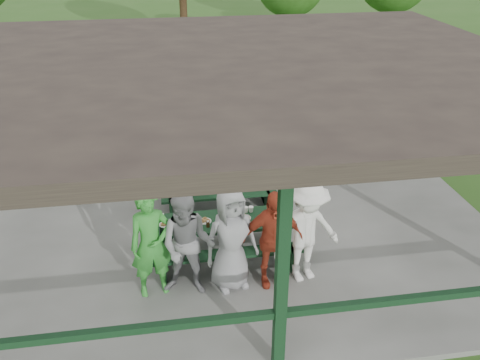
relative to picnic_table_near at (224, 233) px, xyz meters
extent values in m
plane|color=#2C571B|center=(0.39, 1.20, -0.57)|extent=(90.00, 90.00, 0.00)
cube|color=#62625D|center=(0.39, 1.20, -0.52)|extent=(10.00, 8.00, 0.10)
cube|color=black|center=(0.39, -2.60, 1.03)|extent=(0.15, 0.15, 3.00)
cube|color=black|center=(-4.41, 5.00, 1.03)|extent=(0.15, 0.15, 3.00)
cube|color=black|center=(0.39, 5.00, 1.03)|extent=(0.15, 0.15, 3.00)
cube|color=black|center=(5.19, 5.00, 1.03)|extent=(0.15, 0.15, 3.00)
cube|color=black|center=(-2.01, -2.60, 0.43)|extent=(4.65, 0.10, 0.10)
cube|color=black|center=(2.79, -2.60, 0.43)|extent=(4.65, 0.10, 0.10)
cube|color=black|center=(-2.01, 5.00, 0.43)|extent=(4.65, 0.10, 0.10)
cube|color=black|center=(2.79, 5.00, 0.43)|extent=(4.65, 0.10, 0.10)
cube|color=black|center=(0.39, -2.60, 2.43)|extent=(9.80, 0.15, 0.20)
cube|color=black|center=(0.39, 5.00, 2.43)|extent=(9.80, 0.15, 0.20)
cube|color=#2B221F|center=(0.39, 1.20, 2.65)|extent=(10.60, 8.60, 0.24)
cube|color=black|center=(0.00, 0.00, 0.25)|extent=(2.52, 0.75, 0.06)
cube|color=black|center=(0.00, -0.55, -0.05)|extent=(2.52, 0.28, 0.05)
cube|color=black|center=(0.00, 0.55, -0.05)|extent=(2.52, 0.28, 0.05)
cube|color=black|center=(-1.08, 0.00, -0.10)|extent=(0.06, 0.70, 0.75)
cube|color=black|center=(1.08, 0.00, -0.10)|extent=(0.06, 0.70, 0.75)
cube|color=black|center=(-1.08, 0.00, -0.25)|extent=(0.06, 1.39, 0.45)
cube|color=black|center=(1.08, 0.00, -0.25)|extent=(0.06, 1.39, 0.45)
cube|color=black|center=(0.09, 2.00, 0.25)|extent=(2.35, 0.75, 0.06)
cube|color=black|center=(0.09, 1.45, -0.05)|extent=(2.35, 0.28, 0.05)
cube|color=black|center=(0.09, 2.55, -0.05)|extent=(2.35, 0.28, 0.05)
cube|color=black|center=(-0.90, 2.00, -0.10)|extent=(0.06, 0.70, 0.75)
cube|color=black|center=(1.08, 2.00, -0.10)|extent=(0.06, 0.70, 0.75)
cube|color=black|center=(-0.90, 2.00, -0.25)|extent=(0.06, 1.39, 0.45)
cube|color=black|center=(1.08, 2.00, -0.25)|extent=(0.06, 1.39, 0.45)
cylinder|color=white|center=(-1.01, 0.00, 0.28)|extent=(0.22, 0.22, 0.01)
torus|color=#8F5D32|center=(-1.05, -0.02, 0.31)|extent=(0.10, 0.10, 0.03)
torus|color=#8F5D32|center=(-0.97, -0.02, 0.31)|extent=(0.10, 0.10, 0.03)
torus|color=#8F5D32|center=(-1.01, 0.04, 0.31)|extent=(0.10, 0.10, 0.03)
cylinder|color=white|center=(-0.33, 0.00, 0.28)|extent=(0.22, 0.22, 0.01)
torus|color=#8F5D32|center=(-0.37, -0.02, 0.31)|extent=(0.10, 0.10, 0.03)
torus|color=#8F5D32|center=(-0.29, -0.02, 0.31)|extent=(0.10, 0.10, 0.03)
torus|color=#8F5D32|center=(-0.33, 0.04, 0.31)|extent=(0.10, 0.10, 0.03)
cylinder|color=white|center=(0.36, 0.00, 0.28)|extent=(0.22, 0.22, 0.01)
torus|color=#8F5D32|center=(0.32, -0.02, 0.31)|extent=(0.10, 0.10, 0.03)
torus|color=#8F5D32|center=(0.40, -0.02, 0.31)|extent=(0.10, 0.10, 0.03)
torus|color=#8F5D32|center=(0.36, 0.04, 0.31)|extent=(0.10, 0.10, 0.03)
cylinder|color=white|center=(1.10, 0.00, 0.28)|extent=(0.22, 0.22, 0.01)
torus|color=#8F5D32|center=(1.06, -0.02, 0.31)|extent=(0.10, 0.10, 0.03)
torus|color=#8F5D32|center=(1.14, -0.02, 0.31)|extent=(0.10, 0.10, 0.03)
torus|color=#8F5D32|center=(1.10, 0.04, 0.31)|extent=(0.10, 0.10, 0.03)
cylinder|color=#381E0F|center=(-0.90, -0.18, 0.33)|extent=(0.06, 0.06, 0.10)
cylinder|color=#381E0F|center=(-0.30, -0.18, 0.33)|extent=(0.06, 0.06, 0.10)
cylinder|color=#381E0F|center=(0.01, -0.18, 0.33)|extent=(0.06, 0.06, 0.10)
cylinder|color=#381E0F|center=(0.73, -0.18, 0.33)|extent=(0.06, 0.06, 0.10)
cone|color=white|center=(-1.07, 0.20, 0.33)|extent=(0.09, 0.09, 0.10)
cone|color=white|center=(0.41, 0.20, 0.33)|extent=(0.09, 0.09, 0.10)
cone|color=white|center=(0.51, 0.20, 0.33)|extent=(0.09, 0.09, 0.10)
cone|color=white|center=(0.90, 0.20, 0.33)|extent=(0.09, 0.09, 0.10)
cone|color=white|center=(0.94, 0.20, 0.33)|extent=(0.09, 0.09, 0.10)
imported|color=green|center=(-1.24, -0.80, 0.44)|extent=(0.75, 0.57, 1.83)
imported|color=gray|center=(-0.68, -0.89, 0.43)|extent=(1.02, 0.89, 1.80)
imported|color=gray|center=(0.00, -0.82, 0.43)|extent=(1.00, 0.77, 1.80)
imported|color=#9F341F|center=(0.67, -0.86, 0.38)|extent=(1.00, 0.42, 1.71)
imported|color=white|center=(1.24, -0.82, 0.44)|extent=(1.31, 0.95, 1.82)
cylinder|color=brown|center=(1.24, -0.82, 1.29)|extent=(0.39, 0.39, 0.02)
cylinder|color=brown|center=(1.24, -0.82, 1.35)|extent=(0.23, 0.23, 0.11)
imported|color=#92C0E1|center=(0.27, 2.87, 0.32)|extent=(1.52, 0.74, 1.58)
imported|color=teal|center=(-1.05, 3.47, 0.34)|extent=(0.64, 0.47, 1.63)
imported|color=gray|center=(1.71, 2.75, 0.36)|extent=(0.95, 0.82, 1.67)
imported|color=silver|center=(1.51, 9.36, 0.09)|extent=(5.28, 4.04, 1.33)
cube|color=#1B4E96|center=(-0.13, 8.63, 0.15)|extent=(2.81, 2.02, 0.11)
cube|color=#1B4E96|center=(0.08, 8.03, 0.38)|extent=(2.41, 0.87, 0.36)
cube|color=#1B4E96|center=(-0.33, 9.23, 0.38)|extent=(2.41, 0.87, 0.36)
cube|color=#1B4E96|center=(-1.32, 8.22, 0.38)|extent=(0.46, 1.22, 0.36)
cube|color=#1B4E96|center=(1.07, 9.04, 0.38)|extent=(0.46, 1.22, 0.36)
cylinder|color=black|center=(-0.68, 7.72, -0.23)|extent=(0.70, 0.38, 0.69)
cylinder|color=yellow|center=(-0.68, 7.72, -0.23)|extent=(0.30, 0.27, 0.25)
cylinder|color=black|center=(-1.12, 9.01, -0.23)|extent=(0.70, 0.38, 0.69)
cylinder|color=yellow|center=(-1.12, 9.01, -0.23)|extent=(0.30, 0.27, 0.25)
cylinder|color=black|center=(0.86, 8.25, -0.23)|extent=(0.70, 0.38, 0.69)
cylinder|color=yellow|center=(0.86, 8.25, -0.23)|extent=(0.30, 0.27, 0.25)
cylinder|color=black|center=(0.42, 9.53, -0.23)|extent=(0.70, 0.38, 0.69)
cylinder|color=yellow|center=(0.42, 9.53, -0.23)|extent=(0.30, 0.27, 0.25)
cube|color=#1B4E96|center=(1.50, 9.19, 0.06)|extent=(0.88, 0.36, 0.07)
cone|color=#F2590C|center=(-1.37, 8.20, 0.47)|extent=(0.13, 0.35, 0.36)
cylinder|color=#311F13|center=(0.36, 17.91, 0.96)|extent=(0.36, 0.36, 3.06)
cylinder|color=#311F13|center=(4.74, 14.66, 0.58)|extent=(0.36, 0.36, 2.32)
cylinder|color=#311F13|center=(9.25, 14.45, 0.64)|extent=(0.36, 0.36, 2.43)
cylinder|color=#311F13|center=(10.59, 17.04, 1.17)|extent=(0.36, 0.36, 3.48)
camera|label=1|loc=(-0.89, -7.45, 4.96)|focal=38.00mm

